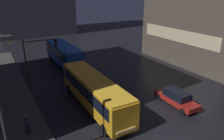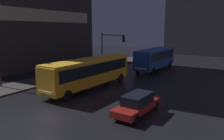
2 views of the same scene
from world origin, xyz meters
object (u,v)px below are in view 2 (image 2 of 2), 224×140
(traffic_light_main, at_px, (110,45))
(car_taxi, at_px, (137,104))
(bus_far, at_px, (155,57))
(pedestrian_mid, at_px, (39,73))
(bus_near, at_px, (89,70))

(traffic_light_main, bearing_deg, car_taxi, -49.01)
(bus_far, relative_size, pedestrian_mid, 5.91)
(bus_far, xyz_separation_m, traffic_light_main, (-4.78, -5.32, 1.92))
(bus_near, distance_m, bus_far, 14.03)
(bus_near, bearing_deg, pedestrian_mid, 12.11)
(car_taxi, bearing_deg, bus_far, -70.67)
(bus_near, xyz_separation_m, traffic_light_main, (-3.19, 8.63, 1.97))
(bus_near, bearing_deg, traffic_light_main, -68.74)
(pedestrian_mid, xyz_separation_m, traffic_light_main, (3.25, 9.90, 2.75))
(car_taxi, distance_m, traffic_light_main, 16.41)
(bus_near, distance_m, pedestrian_mid, 6.61)
(bus_near, distance_m, traffic_light_main, 9.41)
(bus_far, height_order, car_taxi, bus_far)
(pedestrian_mid, bearing_deg, traffic_light_main, -117.83)
(bus_far, height_order, pedestrian_mid, bus_far)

